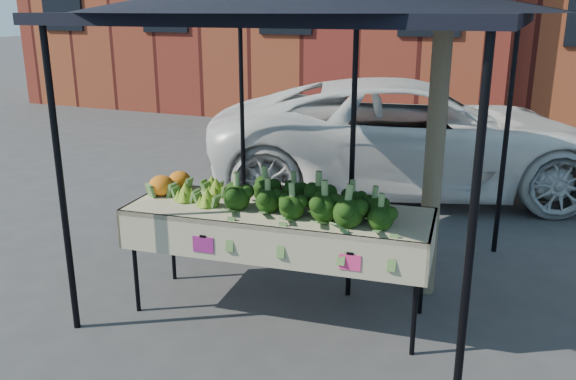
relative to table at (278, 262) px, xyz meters
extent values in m
plane|color=#353538|center=(0.18, -0.09, -0.45)|extent=(90.00, 90.00, 0.00)
cube|color=#BFB496|center=(0.00, 0.00, 0.00)|extent=(2.47, 1.04, 0.90)
cube|color=#F22D8C|center=(-0.47, -0.40, 0.25)|extent=(0.17, 0.01, 0.12)
cube|color=#FB2F7C|center=(0.66, -0.40, 0.25)|extent=(0.17, 0.01, 0.12)
ellipsoid|color=black|center=(0.27, 0.03, 0.58)|extent=(1.38, 0.58, 0.27)
ellipsoid|color=#80A422|center=(-0.67, 0.04, 0.55)|extent=(0.44, 0.58, 0.21)
ellipsoid|color=orange|center=(-1.04, 0.07, 0.54)|extent=(0.24, 0.44, 0.19)
camera|label=1|loc=(1.79, -4.03, 1.95)|focal=37.03mm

